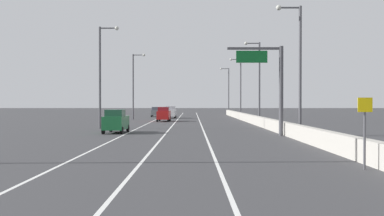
# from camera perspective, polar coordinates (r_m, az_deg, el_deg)

# --- Properties ---
(ground_plane) EXTENTS (320.00, 320.00, 0.00)m
(ground_plane) POSITION_cam_1_polar(r_m,az_deg,el_deg) (69.55, -0.56, -1.62)
(ground_plane) COLOR #38383A
(lane_stripe_left) EXTENTS (0.16, 130.00, 0.00)m
(lane_stripe_left) POSITION_cam_1_polar(r_m,az_deg,el_deg) (60.84, -5.80, -1.95)
(lane_stripe_left) COLOR silver
(lane_stripe_left) RESTS_ON ground_plane
(lane_stripe_center) EXTENTS (0.16, 130.00, 0.00)m
(lane_stripe_center) POSITION_cam_1_polar(r_m,az_deg,el_deg) (60.61, -2.50, -1.95)
(lane_stripe_center) COLOR silver
(lane_stripe_center) RESTS_ON ground_plane
(lane_stripe_right) EXTENTS (0.16, 130.00, 0.00)m
(lane_stripe_right) POSITION_cam_1_polar(r_m,az_deg,el_deg) (60.57, 0.81, -1.96)
(lane_stripe_right) COLOR silver
(lane_stripe_right) RESTS_ON ground_plane
(jersey_barrier_right) EXTENTS (0.60, 120.00, 1.10)m
(jersey_barrier_right) POSITION_cam_1_polar(r_m,az_deg,el_deg) (46.26, 9.77, -2.11)
(jersey_barrier_right) COLOR #B2ADA3
(jersey_barrier_right) RESTS_ON ground_plane
(overhead_sign_gantry) EXTENTS (4.68, 0.36, 7.50)m
(overhead_sign_gantry) POSITION_cam_1_polar(r_m,az_deg,el_deg) (39.57, 9.51, 3.47)
(overhead_sign_gantry) COLOR #47474C
(overhead_sign_gantry) RESTS_ON ground_plane
(speed_advisory_sign) EXTENTS (0.60, 0.11, 3.00)m
(speed_advisory_sign) POSITION_cam_1_polar(r_m,az_deg,el_deg) (20.59, 20.08, -2.24)
(speed_advisory_sign) COLOR #4C4C51
(speed_advisory_sign) RESTS_ON ground_plane
(lamp_post_right_second) EXTENTS (2.14, 0.44, 10.87)m
(lamp_post_right_second) POSITION_cam_1_polar(r_m,az_deg,el_deg) (39.85, 12.47, 5.56)
(lamp_post_right_second) COLOR #4C4C51
(lamp_post_right_second) RESTS_ON ground_plane
(lamp_post_right_third) EXTENTS (2.14, 0.44, 10.87)m
(lamp_post_right_third) POSITION_cam_1_polar(r_m,az_deg,el_deg) (62.78, 7.75, 3.79)
(lamp_post_right_third) COLOR #4C4C51
(lamp_post_right_third) RESTS_ON ground_plane
(lamp_post_right_fourth) EXTENTS (2.14, 0.44, 10.87)m
(lamp_post_right_fourth) POSITION_cam_1_polar(r_m,az_deg,el_deg) (85.92, 5.54, 2.95)
(lamp_post_right_fourth) COLOR #4C4C51
(lamp_post_right_fourth) RESTS_ON ground_plane
(lamp_post_right_fifth) EXTENTS (2.14, 0.44, 10.87)m
(lamp_post_right_fifth) POSITION_cam_1_polar(r_m,az_deg,el_deg) (109.13, 4.11, 2.47)
(lamp_post_right_fifth) COLOR #4C4C51
(lamp_post_right_fifth) RESTS_ON ground_plane
(lamp_post_left_mid) EXTENTS (2.14, 0.44, 10.87)m
(lamp_post_left_mid) POSITION_cam_1_polar(r_m,az_deg,el_deg) (50.42, -11.17, 4.54)
(lamp_post_left_mid) COLOR #4C4C51
(lamp_post_left_mid) RESTS_ON ground_plane
(lamp_post_left_far) EXTENTS (2.14, 0.44, 10.87)m
(lamp_post_left_far) POSITION_cam_1_polar(r_m,az_deg,el_deg) (78.07, -7.29, 3.18)
(lamp_post_left_far) COLOR #4C4C51
(lamp_post_left_far) RESTS_ON ground_plane
(car_white_0) EXTENTS (1.87, 4.21, 2.12)m
(car_white_0) POSITION_cam_1_polar(r_m,az_deg,el_deg) (82.61, -2.89, -0.52)
(car_white_0) COLOR white
(car_white_0) RESTS_ON ground_plane
(car_red_1) EXTENTS (1.90, 4.48, 2.13)m
(car_red_1) POSITION_cam_1_polar(r_m,az_deg,el_deg) (68.62, -3.73, -0.77)
(car_red_1) COLOR red
(car_red_1) RESTS_ON ground_plane
(car_gray_2) EXTENTS (1.98, 4.79, 1.91)m
(car_gray_2) POSITION_cam_1_polar(r_m,az_deg,el_deg) (91.14, -4.63, -0.47)
(car_gray_2) COLOR slate
(car_gray_2) RESTS_ON ground_plane
(car_green_3) EXTENTS (1.93, 4.36, 2.14)m
(car_green_3) POSITION_cam_1_polar(r_m,az_deg,el_deg) (43.28, -9.54, -1.62)
(car_green_3) COLOR #196033
(car_green_3) RESTS_ON ground_plane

